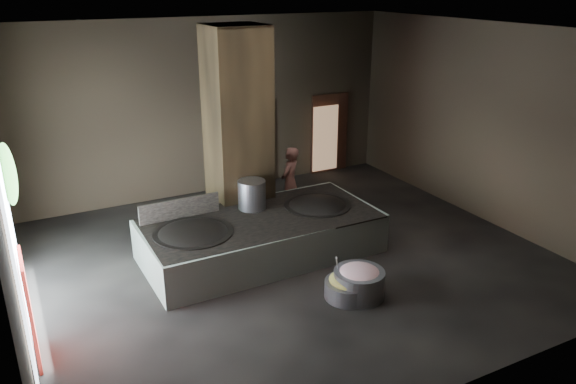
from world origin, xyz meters
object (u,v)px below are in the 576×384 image
wok_right (317,209)px  meat_basin (359,284)px  hearth_platform (261,236)px  wok_left (193,236)px  cook (290,182)px  veg_basin (348,289)px  stock_pot (252,195)px

wok_right → meat_basin: size_ratio=1.53×
hearth_platform → wok_left: 1.49m
cook → wok_left: bearing=-8.9°
wok_right → veg_basin: bearing=-106.5°
wok_left → veg_basin: 3.10m
stock_pot → meat_basin: stock_pot is taller
cook → meat_basin: bearing=43.3°
hearth_platform → veg_basin: bearing=-74.2°
veg_basin → wok_right: bearing=73.5°
hearth_platform → veg_basin: 2.34m
wok_left → stock_pot: size_ratio=2.42×
cook → meat_basin: (-0.61, -3.83, -0.60)m
cook → veg_basin: (-0.80, -3.78, -0.69)m
wok_left → cook: cook is taller
stock_pot → meat_basin: bearing=-74.0°
wok_left → hearth_platform: bearing=2.0°
wok_left → veg_basin: (2.13, -2.18, -0.59)m
hearth_platform → cook: cook is taller
hearth_platform → meat_basin: bearing=-70.4°
cook → stock_pot: bearing=-2.5°
hearth_platform → meat_basin: (0.86, -2.28, -0.16)m
hearth_platform → wok_right: (1.35, 0.05, 0.34)m
meat_basin → wok_left: bearing=136.0°
wok_left → cook: size_ratio=0.88×
veg_basin → meat_basin: 0.21m
hearth_platform → cook: 2.19m
meat_basin → stock_pot: bearing=106.0°
wok_right → veg_basin: (-0.67, -2.28, -0.59)m
stock_pot → cook: bearing=35.1°
stock_pot → cook: 1.77m
hearth_platform → cook: (1.48, 1.55, 0.44)m
hearth_platform → stock_pot: stock_pot is taller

